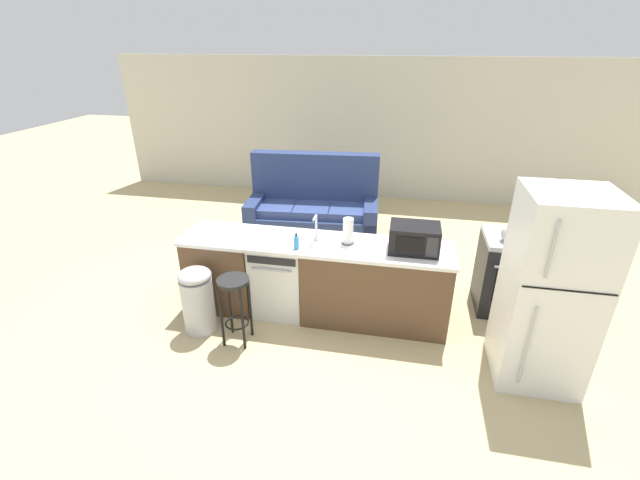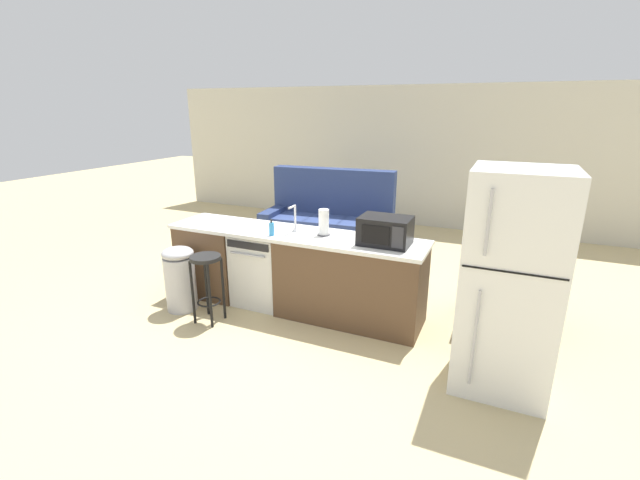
{
  "view_description": "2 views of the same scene",
  "coord_description": "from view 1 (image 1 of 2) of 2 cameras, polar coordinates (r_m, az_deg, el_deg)",
  "views": [
    {
      "loc": [
        1.02,
        -4.03,
        2.87
      ],
      "look_at": [
        0.16,
        0.23,
        0.82
      ],
      "focal_mm": 24.0,
      "sensor_mm": 36.0,
      "label": 1
    },
    {
      "loc": [
        2.25,
        -3.97,
        2.21
      ],
      "look_at": [
        0.44,
        0.08,
        0.83
      ],
      "focal_mm": 24.0,
      "sensor_mm": 36.0,
      "label": 2
    }
  ],
  "objects": [
    {
      "name": "ground_plane",
      "position": [
        5.06,
        -2.36,
        -9.35
      ],
      "size": [
        24.0,
        24.0,
        0.0
      ],
      "primitive_type": "plane",
      "color": "tan"
    },
    {
      "name": "couch",
      "position": [
        6.8,
        -0.87,
        3.92
      ],
      "size": [
        2.07,
        1.06,
        1.27
      ],
      "color": "navy",
      "rests_on": "ground_plane"
    },
    {
      "name": "sink_faucet",
      "position": [
        4.54,
        -0.55,
        1.39
      ],
      "size": [
        0.07,
        0.18,
        0.3
      ],
      "color": "silver",
      "rests_on": "kitchen_counter"
    },
    {
      "name": "paper_towel_roll",
      "position": [
        4.5,
        3.76,
        1.16
      ],
      "size": [
        0.14,
        0.14,
        0.28
      ],
      "color": "#4C4C51",
      "rests_on": "kitchen_counter"
    },
    {
      "name": "trash_bin",
      "position": [
        4.73,
        -15.99,
        -7.62
      ],
      "size": [
        0.35,
        0.35,
        0.74
      ],
      "color": "#B7B7BC",
      "rests_on": "ground_plane"
    },
    {
      "name": "wall_back",
      "position": [
        8.41,
        6.45,
        14.37
      ],
      "size": [
        10.0,
        0.06,
        2.6
      ],
      "color": "beige",
      "rests_on": "ground_plane"
    },
    {
      "name": "bar_stool",
      "position": [
        4.39,
        -11.33,
        -7.45
      ],
      "size": [
        0.32,
        0.32,
        0.74
      ],
      "color": "black",
      "rests_on": "ground_plane"
    },
    {
      "name": "kettle",
      "position": [
        4.98,
        23.94,
        0.73
      ],
      "size": [
        0.21,
        0.17,
        0.19
      ],
      "color": "#B2B2B7",
      "rests_on": "stove_range"
    },
    {
      "name": "kitchen_counter",
      "position": [
        4.78,
        0.36,
        -5.54
      ],
      "size": [
        2.94,
        0.66,
        0.9
      ],
      "color": "brown",
      "rests_on": "ground_plane"
    },
    {
      "name": "microwave",
      "position": [
        4.43,
        12.46,
        0.24
      ],
      "size": [
        0.5,
        0.37,
        0.28
      ],
      "color": "black",
      "rests_on": "kitchen_counter"
    },
    {
      "name": "stove_range",
      "position": [
        5.35,
        24.43,
        -4.08
      ],
      "size": [
        0.76,
        0.68,
        0.9
      ],
      "color": "black",
      "rests_on": "ground_plane"
    },
    {
      "name": "refrigerator",
      "position": [
        4.22,
        28.31,
        -5.97
      ],
      "size": [
        0.72,
        0.73,
        1.79
      ],
      "color": "white",
      "rests_on": "ground_plane"
    },
    {
      "name": "dishwasher",
      "position": [
        4.89,
        -5.31,
        -4.93
      ],
      "size": [
        0.58,
        0.61,
        0.84
      ],
      "color": "silver",
      "rests_on": "ground_plane"
    },
    {
      "name": "soap_bottle",
      "position": [
        4.4,
        -3.11,
        -0.32
      ],
      "size": [
        0.06,
        0.06,
        0.18
      ],
      "color": "#338CCC",
      "rests_on": "kitchen_counter"
    }
  ]
}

